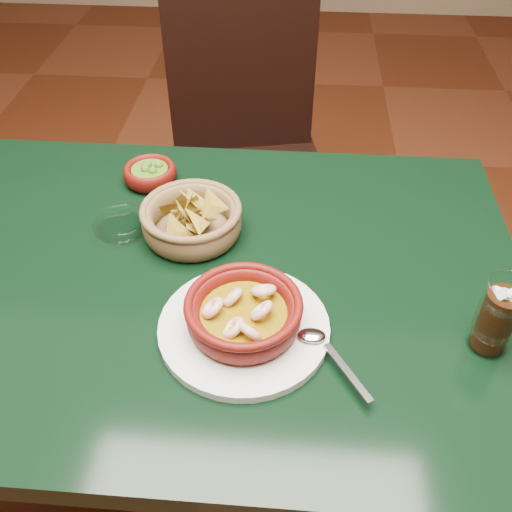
# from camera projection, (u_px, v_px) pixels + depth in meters

# --- Properties ---
(ground) EXTENTS (7.00, 7.00, 0.00)m
(ground) POSITION_uv_depth(u_px,v_px,m) (203.00, 477.00, 1.49)
(ground) COLOR #471C0C
(ground) RESTS_ON ground
(dining_table) EXTENTS (1.20, 0.80, 0.75)m
(dining_table) POSITION_uv_depth(u_px,v_px,m) (181.00, 308.00, 1.05)
(dining_table) COLOR black
(dining_table) RESTS_ON ground
(dining_chair) EXTENTS (0.53, 0.53, 0.96)m
(dining_chair) POSITION_uv_depth(u_px,v_px,m) (248.00, 158.00, 1.66)
(dining_chair) COLOR black
(dining_chair) RESTS_ON ground
(shrimp_plate) EXTENTS (0.32, 0.26, 0.08)m
(shrimp_plate) POSITION_uv_depth(u_px,v_px,m) (244.00, 317.00, 0.86)
(shrimp_plate) COLOR silver
(shrimp_plate) RESTS_ON dining_table
(chip_basket) EXTENTS (0.22, 0.22, 0.13)m
(chip_basket) POSITION_uv_depth(u_px,v_px,m) (192.00, 220.00, 1.04)
(chip_basket) COLOR brown
(chip_basket) RESTS_ON dining_table
(guacamole_ramekin) EXTENTS (0.13, 0.13, 0.04)m
(guacamole_ramekin) POSITION_uv_depth(u_px,v_px,m) (150.00, 173.00, 1.17)
(guacamole_ramekin) COLOR #4D0A06
(guacamole_ramekin) RESTS_ON dining_table
(cola_drink) EXTENTS (0.13, 0.13, 0.15)m
(cola_drink) POSITION_uv_depth(u_px,v_px,m) (498.00, 316.00, 0.82)
(cola_drink) COLOR white
(cola_drink) RESTS_ON dining_table
(glass_ashtray) EXTENTS (0.12, 0.12, 0.03)m
(glass_ashtray) POSITION_uv_depth(u_px,v_px,m) (122.00, 224.00, 1.06)
(glass_ashtray) COLOR white
(glass_ashtray) RESTS_ON dining_table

